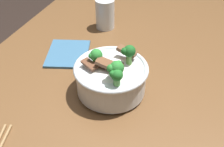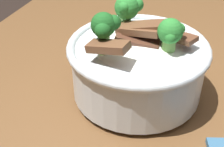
{
  "view_description": "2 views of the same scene",
  "coord_description": "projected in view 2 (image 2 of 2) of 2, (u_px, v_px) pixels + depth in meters",
  "views": [
    {
      "loc": [
        -0.56,
        -0.26,
        1.37
      ],
      "look_at": [
        0.02,
        -0.05,
        0.87
      ],
      "focal_mm": 44.45,
      "sensor_mm": 36.0,
      "label": 1
    },
    {
      "loc": [
        0.37,
        0.04,
        1.13
      ],
      "look_at": [
        0.0,
        -0.09,
        0.86
      ],
      "focal_mm": 50.54,
      "sensor_mm": 36.0,
      "label": 2
    }
  ],
  "objects": [
    {
      "name": "rice_bowl",
      "position": [
        137.0,
        61.0,
        0.46
      ],
      "size": [
        0.2,
        0.2,
        0.15
      ],
      "color": "silver",
      "rests_on": "dining_table"
    }
  ]
}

